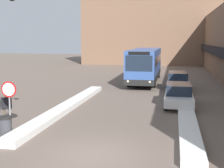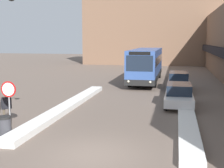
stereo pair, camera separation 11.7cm
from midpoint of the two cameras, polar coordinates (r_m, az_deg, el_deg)
The scene contains 10 objects.
ground_plane at distance 11.94m, azimuth -3.32°, elevation -12.82°, with size 160.00×160.00×0.00m, color #66564C.
building_backdrop_far at distance 56.11m, azimuth 8.85°, elevation 10.20°, with size 26.00×8.00×12.83m.
snow_bank_left at distance 19.67m, azimuth -7.95°, elevation -4.02°, with size 0.90×14.78×0.31m.
snow_bank_right at distance 19.20m, azimuth 13.50°, elevation -4.51°, with size 0.90×17.27×0.29m.
city_bus at distance 31.77m, azimuth 6.38°, elevation 3.60°, with size 2.58×11.96×3.33m.
parked_car_front at distance 20.70m, azimuth 12.31°, elevation -1.94°, with size 1.81×4.61×1.43m.
parked_car_middle at distance 27.06m, azimuth 12.20°, elevation 0.49°, with size 1.81×4.87×1.54m.
stop_sign at distance 15.42m, azimuth -18.16°, elevation -1.87°, with size 0.76×0.08×2.34m.
pedestrian at distance 16.72m, azimuth -18.54°, elevation -3.75°, with size 0.45×0.42×1.58m.
trash_bin at distance 14.54m, azimuth -18.87°, elevation -7.41°, with size 0.59×0.59×0.95m.
Camera 2 is at (2.97, -10.75, 4.26)m, focal length 50.00 mm.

